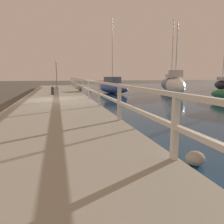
{
  "coord_description": "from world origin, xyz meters",
  "views": [
    {
      "loc": [
        0.09,
        -12.77,
        1.71
      ],
      "look_at": [
        2.59,
        -2.77,
        -0.02
      ],
      "focal_mm": 35.0,
      "sensor_mm": 36.0,
      "label": 1
    }
  ],
  "objects_px": {
    "sailboat_blue": "(112,87)",
    "sailboat_white": "(175,86)",
    "sailboat_black": "(222,84)",
    "dock_lamp": "(56,69)",
    "mooring_bollard": "(53,91)",
    "sailboat_gray": "(171,84)"
  },
  "relations": [
    {
      "from": "sailboat_blue",
      "to": "sailboat_white",
      "type": "xyz_separation_m",
      "value": [
        4.33,
        -4.01,
        0.25
      ]
    },
    {
      "from": "sailboat_blue",
      "to": "sailboat_black",
      "type": "height_order",
      "value": "sailboat_blue"
    },
    {
      "from": "dock_lamp",
      "to": "mooring_bollard",
      "type": "bearing_deg",
      "value": -92.16
    },
    {
      "from": "sailboat_blue",
      "to": "sailboat_gray",
      "type": "distance_m",
      "value": 7.17
    },
    {
      "from": "sailboat_blue",
      "to": "sailboat_black",
      "type": "distance_m",
      "value": 14.34
    },
    {
      "from": "mooring_bollard",
      "to": "dock_lamp",
      "type": "xyz_separation_m",
      "value": [
        0.3,
        7.93,
        1.7
      ]
    },
    {
      "from": "sailboat_white",
      "to": "sailboat_black",
      "type": "bearing_deg",
      "value": 50.14
    },
    {
      "from": "dock_lamp",
      "to": "sailboat_white",
      "type": "distance_m",
      "value": 12.17
    },
    {
      "from": "sailboat_gray",
      "to": "sailboat_white",
      "type": "bearing_deg",
      "value": -118.5
    },
    {
      "from": "sailboat_black",
      "to": "sailboat_gray",
      "type": "relative_size",
      "value": 0.87
    },
    {
      "from": "sailboat_white",
      "to": "dock_lamp",
      "type": "bearing_deg",
      "value": 159.74
    },
    {
      "from": "dock_lamp",
      "to": "sailboat_gray",
      "type": "relative_size",
      "value": 0.38
    },
    {
      "from": "dock_lamp",
      "to": "sailboat_gray",
      "type": "xyz_separation_m",
      "value": [
        12.16,
        -2.02,
        -1.55
      ]
    },
    {
      "from": "dock_lamp",
      "to": "sailboat_black",
      "type": "height_order",
      "value": "sailboat_black"
    },
    {
      "from": "sailboat_black",
      "to": "sailboat_gray",
      "type": "distance_m",
      "value": 7.2
    },
    {
      "from": "dock_lamp",
      "to": "sailboat_blue",
      "type": "height_order",
      "value": "sailboat_blue"
    },
    {
      "from": "mooring_bollard",
      "to": "sailboat_gray",
      "type": "relative_size",
      "value": 0.08
    },
    {
      "from": "mooring_bollard",
      "to": "sailboat_blue",
      "type": "relative_size",
      "value": 0.09
    },
    {
      "from": "sailboat_black",
      "to": "sailboat_blue",
      "type": "bearing_deg",
      "value": -153.86
    },
    {
      "from": "sailboat_blue",
      "to": "mooring_bollard",
      "type": "bearing_deg",
      "value": -157.82
    },
    {
      "from": "mooring_bollard",
      "to": "sailboat_blue",
      "type": "xyz_separation_m",
      "value": [
        5.44,
        4.45,
        -0.03
      ]
    },
    {
      "from": "mooring_bollard",
      "to": "sailboat_gray",
      "type": "bearing_deg",
      "value": 25.39
    }
  ]
}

